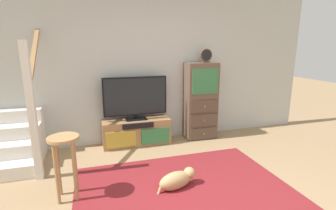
{
  "coord_description": "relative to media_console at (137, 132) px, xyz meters",
  "views": [
    {
      "loc": [
        -1.0,
        -2.01,
        1.74
      ],
      "look_at": [
        0.11,
        1.61,
        0.83
      ],
      "focal_mm": 26.83,
      "sensor_mm": 36.0,
      "label": 1
    }
  ],
  "objects": [
    {
      "name": "television",
      "position": [
        0.0,
        0.02,
        0.63
      ],
      "size": [
        1.1,
        0.22,
        0.76
      ],
      "color": "black",
      "rests_on": "media_console"
    },
    {
      "name": "bar_stool_near",
      "position": [
        -1.05,
        -1.38,
        0.33
      ],
      "size": [
        0.34,
        0.34,
        0.76
      ],
      "color": "#A37A4C",
      "rests_on": "ground_plane"
    },
    {
      "name": "media_console",
      "position": [
        0.0,
        0.0,
        0.0
      ],
      "size": [
        1.18,
        0.38,
        0.46
      ],
      "color": "#997047",
      "rests_on": "ground_plane"
    },
    {
      "name": "staircase",
      "position": [
        -1.94,
        0.01,
        0.14
      ],
      "size": [
        1.0,
        1.36,
        2.2
      ],
      "color": "silver",
      "rests_on": "ground_plane"
    },
    {
      "name": "side_cabinet",
      "position": [
        1.23,
        0.01,
        0.48
      ],
      "size": [
        0.58,
        0.38,
        1.43
      ],
      "color": "brown",
      "rests_on": "ground_plane"
    },
    {
      "name": "dog",
      "position": [
        0.23,
        -1.56,
        -0.11
      ],
      "size": [
        0.53,
        0.3,
        0.23
      ],
      "color": "tan",
      "rests_on": "ground_plane"
    },
    {
      "name": "desk_clock",
      "position": [
        1.3,
        -0.0,
        1.32
      ],
      "size": [
        0.22,
        0.08,
        0.25
      ],
      "color": "#4C3823",
      "rests_on": "side_cabinet"
    },
    {
      "name": "area_rug",
      "position": [
        0.3,
        -1.59,
        -0.22
      ],
      "size": [
        2.6,
        1.8,
        0.01
      ],
      "primitive_type": "cube",
      "color": "maroon",
      "rests_on": "ground_plane"
    },
    {
      "name": "back_wall",
      "position": [
        0.3,
        0.27,
        1.12
      ],
      "size": [
        6.4,
        0.12,
        2.7
      ],
      "primitive_type": "cube",
      "color": "#B2B7B2",
      "rests_on": "ground_plane"
    }
  ]
}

